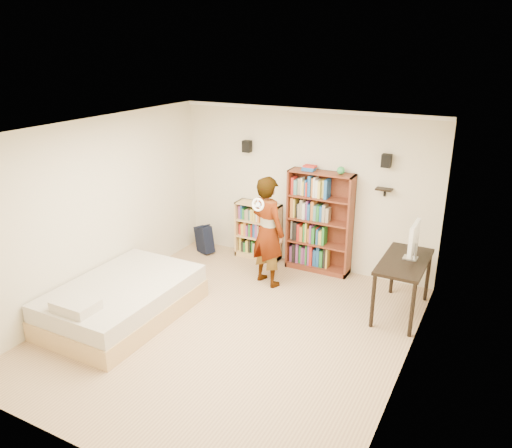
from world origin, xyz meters
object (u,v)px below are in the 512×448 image
(low_bookshelf, at_px, (258,231))
(computer_desk, at_px, (402,287))
(tall_bookshelf, at_px, (319,222))
(person, at_px, (268,231))
(daybed, at_px, (123,296))

(low_bookshelf, bearing_deg, computer_desk, -16.77)
(computer_desk, bearing_deg, low_bookshelf, 163.23)
(tall_bookshelf, bearing_deg, computer_desk, -27.38)
(computer_desk, xyz_separation_m, person, (-2.12, -0.03, 0.48))
(computer_desk, bearing_deg, tall_bookshelf, 152.62)
(low_bookshelf, relative_size, daybed, 0.47)
(person, bearing_deg, low_bookshelf, -34.07)
(daybed, bearing_deg, low_bookshelf, 75.38)
(tall_bookshelf, xyz_separation_m, low_bookshelf, (-1.15, 0.01, -0.35))
(tall_bookshelf, relative_size, low_bookshelf, 1.69)
(computer_desk, height_order, person, person)
(tall_bookshelf, height_order, daybed, tall_bookshelf)
(low_bookshelf, height_order, computer_desk, low_bookshelf)
(low_bookshelf, distance_m, computer_desk, 2.85)
(tall_bookshelf, height_order, computer_desk, tall_bookshelf)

